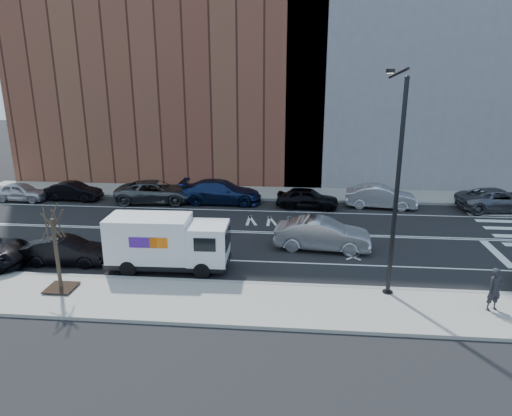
% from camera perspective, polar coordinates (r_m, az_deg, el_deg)
% --- Properties ---
extents(ground, '(120.00, 120.00, 0.00)m').
position_cam_1_polar(ground, '(27.18, -1.43, -3.01)').
color(ground, black).
rests_on(ground, ground).
extents(sidewalk_near, '(44.00, 3.60, 0.15)m').
position_cam_1_polar(sidewalk_near, '(19.18, -4.54, -11.68)').
color(sidewalk_near, gray).
rests_on(sidewalk_near, ground).
extents(sidewalk_far, '(44.00, 3.60, 0.15)m').
position_cam_1_polar(sidewalk_far, '(35.53, 0.21, 1.89)').
color(sidewalk_far, gray).
rests_on(sidewalk_far, ground).
extents(curb_near, '(44.00, 0.25, 0.17)m').
position_cam_1_polar(curb_near, '(20.76, -3.70, -9.31)').
color(curb_near, gray).
rests_on(curb_near, ground).
extents(curb_far, '(44.00, 0.25, 0.17)m').
position_cam_1_polar(curb_far, '(33.79, -0.06, 1.12)').
color(curb_far, gray).
rests_on(curb_far, ground).
extents(road_markings, '(40.00, 8.60, 0.01)m').
position_cam_1_polar(road_markings, '(27.18, -1.43, -3.01)').
color(road_markings, white).
rests_on(road_markings, ground).
extents(bldg_brick, '(26.00, 10.00, 22.00)m').
position_cam_1_polar(bldg_brick, '(42.50, -10.34, 18.94)').
color(bldg_brick, brown).
rests_on(bldg_brick, ground).
extents(bldg_concrete, '(20.00, 10.00, 26.00)m').
position_cam_1_polar(bldg_concrete, '(42.15, 18.85, 21.11)').
color(bldg_concrete, slate).
rests_on(bldg_concrete, ground).
extents(streetlight, '(0.44, 4.02, 9.34)m').
position_cam_1_polar(streetlight, '(19.36, 17.03, 3.74)').
color(streetlight, black).
rests_on(streetlight, ground).
extents(street_tree, '(1.20, 1.20, 3.75)m').
position_cam_1_polar(street_tree, '(21.20, -23.55, -6.13)').
color(street_tree, black).
rests_on(street_tree, ground).
extents(fedex_van, '(5.85, 2.19, 2.65)m').
position_cam_1_polar(fedex_van, '(22.14, -11.06, -4.21)').
color(fedex_van, black).
rests_on(fedex_van, ground).
extents(far_parked_a, '(4.04, 1.80, 1.35)m').
position_cam_1_polar(far_parked_a, '(37.76, -27.28, 1.83)').
color(far_parked_a, '#BABABF').
rests_on(far_parked_a, ground).
extents(far_parked_b, '(4.13, 1.67, 1.33)m').
position_cam_1_polar(far_parked_b, '(36.32, -21.83, 1.96)').
color(far_parked_b, black).
rests_on(far_parked_b, ground).
extents(far_parked_c, '(5.85, 3.03, 1.58)m').
position_cam_1_polar(far_parked_c, '(33.89, -12.43, 2.00)').
color(far_parked_c, '#484B4F').
rests_on(far_parked_c, ground).
extents(far_parked_d, '(5.79, 2.36, 1.68)m').
position_cam_1_polar(far_parked_d, '(32.98, -4.38, 2.04)').
color(far_parked_d, '#15234C').
rests_on(far_parked_d, ground).
extents(far_parked_e, '(4.41, 2.13, 1.45)m').
position_cam_1_polar(far_parked_e, '(31.88, 6.45, 1.25)').
color(far_parked_e, black).
rests_on(far_parked_e, ground).
extents(far_parked_f, '(4.93, 2.07, 1.58)m').
position_cam_1_polar(far_parked_f, '(32.95, 15.32, 1.38)').
color(far_parked_f, silver).
rests_on(far_parked_f, ground).
extents(far_parked_g, '(5.67, 3.04, 1.52)m').
position_cam_1_polar(far_parked_g, '(35.26, 28.08, 0.90)').
color(far_parked_g, '#56595F').
rests_on(far_parked_g, ground).
extents(driving_sedan, '(5.20, 2.21, 1.67)m').
position_cam_1_polar(driving_sedan, '(24.62, 8.29, -3.27)').
color(driving_sedan, '#9E9EA2').
rests_on(driving_sedan, ground).
extents(near_parked_rear_a, '(4.15, 1.59, 1.35)m').
position_cam_1_polar(near_parked_rear_a, '(24.50, -22.64, -4.95)').
color(near_parked_rear_a, black).
rests_on(near_parked_rear_a, ground).
extents(pedestrian, '(0.75, 0.63, 1.76)m').
position_cam_1_polar(pedestrian, '(20.29, 27.69, -9.02)').
color(pedestrian, black).
rests_on(pedestrian, sidewalk_near).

